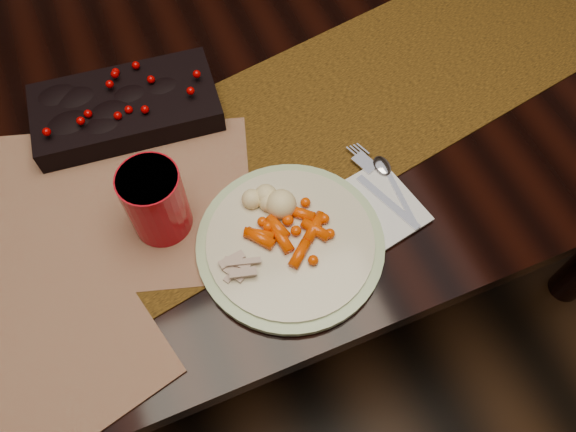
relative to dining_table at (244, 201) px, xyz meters
name	(u,v)px	position (x,y,z in m)	size (l,w,h in m)	color
floor	(253,265)	(0.00, 0.00, -0.38)	(5.00, 5.00, 0.00)	black
dining_table	(244,201)	(0.00, 0.00, 0.00)	(1.80, 1.00, 0.75)	black
table_runner	(231,165)	(-0.05, -0.15, 0.38)	(1.69, 0.35, 0.00)	#3D2206
centerpiece	(125,105)	(-0.18, 0.02, 0.41)	(0.32, 0.16, 0.06)	black
placemat_main	(118,204)	(-0.25, -0.15, 0.38)	(0.43, 0.32, 0.00)	#996C4A
dinner_plate	(290,243)	(-0.02, -0.33, 0.39)	(0.29, 0.29, 0.02)	beige
baby_carrots	(293,238)	(-0.01, -0.33, 0.40)	(0.12, 0.10, 0.02)	#DF3F00
mashed_potatoes	(265,199)	(-0.03, -0.25, 0.42)	(0.08, 0.07, 0.04)	#D0C787
turkey_shreds	(242,266)	(-0.10, -0.34, 0.40)	(0.08, 0.07, 0.02)	gray
napkin	(378,206)	(0.14, -0.32, 0.38)	(0.12, 0.14, 0.00)	white
fork	(382,192)	(0.16, -0.30, 0.39)	(0.03, 0.17, 0.00)	silver
spoon	(396,189)	(0.18, -0.30, 0.39)	(0.03, 0.14, 0.00)	#B5B6D3
red_cup	(156,201)	(-0.19, -0.21, 0.44)	(0.09, 0.09, 0.13)	#A60712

